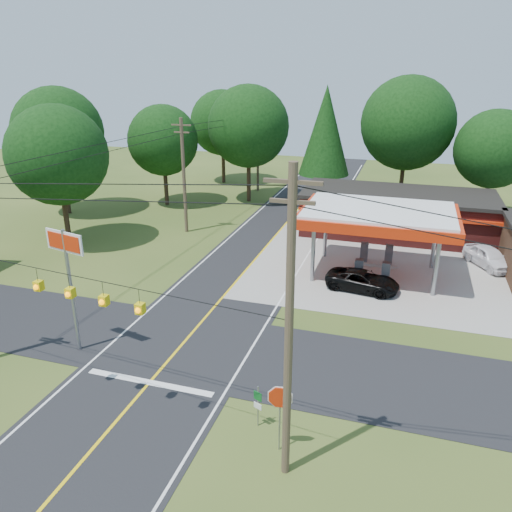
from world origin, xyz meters
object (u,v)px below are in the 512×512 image
(sedan_car, at_px, (489,257))
(octagonal_stop_sign, at_px, (280,402))
(gas_canopy, at_px, (378,217))
(suv_car, at_px, (362,281))
(big_stop_sign, at_px, (67,263))

(sedan_car, distance_m, octagonal_stop_sign, 25.14)
(gas_canopy, xyz_separation_m, suv_car, (-0.50, -3.00, -3.60))
(sedan_car, height_order, big_stop_sign, big_stop_sign)
(suv_car, height_order, sedan_car, sedan_car)
(sedan_car, bearing_deg, big_stop_sign, -168.25)
(suv_car, bearing_deg, octagonal_stop_sign, -177.58)
(sedan_car, xyz_separation_m, big_stop_sign, (-22.00, -19.01, 4.18))
(big_stop_sign, bearing_deg, sedan_car, 40.83)
(sedan_car, xyz_separation_m, octagonal_stop_sign, (-10.00, -23.01, 1.48))
(sedan_car, height_order, octagonal_stop_sign, octagonal_stop_sign)
(suv_car, height_order, octagonal_stop_sign, octagonal_stop_sign)
(gas_canopy, relative_size, sedan_car, 2.37)
(gas_canopy, relative_size, octagonal_stop_sign, 3.58)
(big_stop_sign, xyz_separation_m, octagonal_stop_sign, (12.00, -4.00, -2.70))
(octagonal_stop_sign, bearing_deg, suv_car, 84.65)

